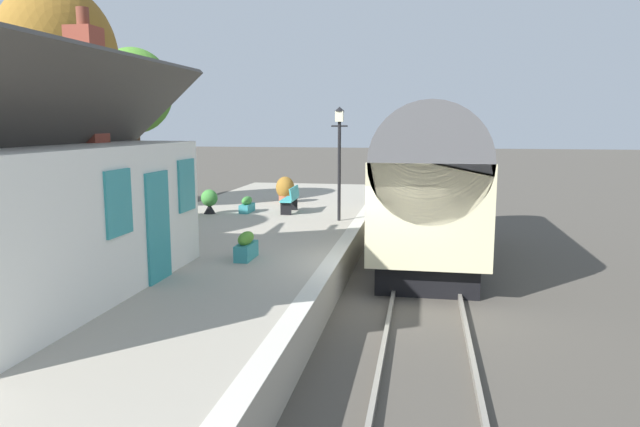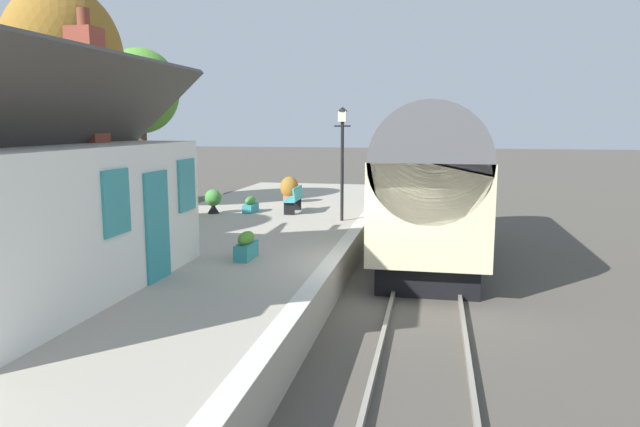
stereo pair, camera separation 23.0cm
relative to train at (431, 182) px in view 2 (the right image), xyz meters
name	(u,v)px [view 2 (the right image)]	position (x,y,z in m)	size (l,w,h in m)	color
ground_plane	(385,296)	(-3.79, 0.90, -2.21)	(160.00, 160.00, 0.00)	#4C473F
platform	(200,269)	(-3.79, 5.29, -1.80)	(32.00, 6.79, 0.82)	#A39B8C
platform_edge_coping	(333,258)	(-3.79, 2.08, -1.38)	(32.00, 0.36, 0.02)	beige
rail_near	(460,298)	(-3.79, -0.72, -2.14)	(52.00, 0.08, 0.14)	gray
rail_far	(393,294)	(-3.79, 0.72, -2.14)	(52.00, 0.08, 0.14)	gray
train	(431,182)	(0.00, 0.00, 0.00)	(8.43, 2.73, 4.32)	black
station_building	(38,212)	(-7.46, 6.71, 0.07)	(7.07, 3.47, 5.22)	white
bench_mid_platform	(294,199)	(2.64, 4.55, -0.91)	(1.41, 0.48, 0.88)	teal
planter_edge_far	(213,200)	(1.92, 7.19, -0.95)	(0.55, 0.55, 0.81)	black
planter_by_door	(246,246)	(-4.23, 3.98, -1.09)	(0.86, 0.32, 0.62)	teal
planter_bench_right	(290,189)	(5.09, 5.34, -0.88)	(0.71, 0.71, 0.99)	#9E5138
planter_under_sign	(251,205)	(2.42, 6.04, -1.13)	(0.88, 0.32, 0.54)	teal
lamp_post_platform	(342,141)	(1.29, 2.70, 1.07)	(0.32, 0.50, 3.50)	black
tree_mid_background	(64,60)	(1.38, 12.08, 3.70)	(4.29, 3.70, 8.36)	#4C3828
tree_far_right	(140,92)	(9.88, 13.94, 3.11)	(3.68, 3.72, 7.40)	#4C3828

